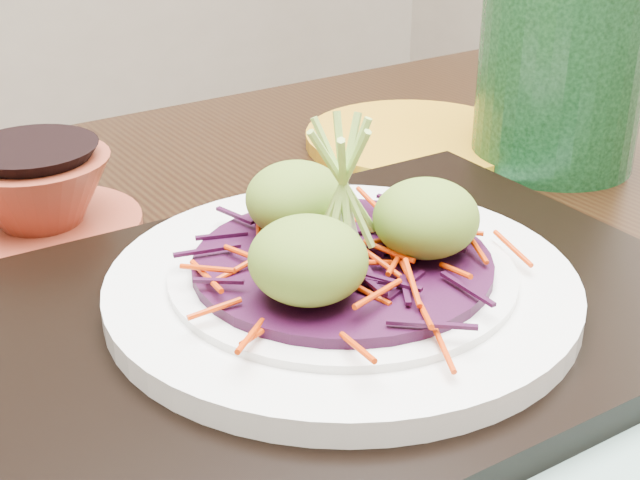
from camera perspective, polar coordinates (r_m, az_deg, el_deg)
dining_table at (r=0.58m, az=-2.10°, el=-14.30°), size 1.31×0.92×0.78m
placemat at (r=0.51m, az=1.38°, el=-5.67°), size 0.50×0.41×0.00m
serving_tray at (r=0.50m, az=1.40°, el=-4.60°), size 0.43×0.34×0.02m
white_plate at (r=0.50m, az=1.42°, el=-2.83°), size 0.26×0.26×0.02m
cabbage_bed at (r=0.49m, az=1.44°, el=-1.47°), size 0.17×0.17×0.01m
carrot_julienne at (r=0.49m, az=1.45°, el=-0.63°), size 0.20×0.20×0.01m
guacamole_scoops at (r=0.48m, az=1.52°, el=0.97°), size 0.14×0.13×0.04m
scallion_garnish at (r=0.47m, az=1.50°, el=3.21°), size 0.06×0.06×0.09m
terracotta_bowl_set at (r=0.64m, az=-17.52°, el=2.41°), size 0.14×0.14×0.06m
yellow_plate at (r=0.79m, az=6.14°, el=6.46°), size 0.20×0.20×0.01m
green_jar at (r=0.75m, az=15.14°, el=10.32°), size 0.15×0.15×0.15m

